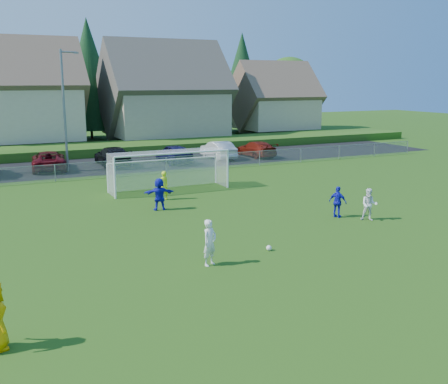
{
  "coord_description": "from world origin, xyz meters",
  "views": [
    {
      "loc": [
        -10.95,
        -14.59,
        6.76
      ],
      "look_at": [
        0.0,
        8.0,
        1.4
      ],
      "focal_mm": 42.0,
      "sensor_mm": 36.0,
      "label": 1
    }
  ],
  "objects": [
    {
      "name": "asphalt_lot",
      "position": [
        0.0,
        27.5,
        0.01
      ],
      "size": [
        60.0,
        60.0,
        0.0
      ],
      "primitive_type": "plane",
      "color": "black",
      "rests_on": "ground"
    },
    {
      "name": "car_g",
      "position": [
        12.18,
        26.52,
        0.7
      ],
      "size": [
        2.19,
        4.89,
        1.39
      ],
      "primitive_type": "imported",
      "rotation": [
        0.0,
        0.0,
        3.19
      ],
      "color": "maroon",
      "rests_on": "ground"
    },
    {
      "name": "ground",
      "position": [
        0.0,
        0.0,
        0.0
      ],
      "size": [
        160.0,
        160.0,
        0.0
      ],
      "primitive_type": "plane",
      "color": "#193D0C",
      "rests_on": "ground"
    },
    {
      "name": "tree_row",
      "position": [
        1.04,
        48.74,
        6.91
      ],
      "size": [
        65.98,
        12.36,
        13.8
      ],
      "color": "#382616",
      "rests_on": "ground"
    },
    {
      "name": "goalkeeper",
      "position": [
        -1.2,
        13.5,
        0.84
      ],
      "size": [
        0.69,
        0.54,
        1.67
      ],
      "primitive_type": "imported",
      "rotation": [
        0.0,
        0.0,
        3.39
      ],
      "color": "#D6ED1B",
      "rests_on": "ground"
    },
    {
      "name": "car_d",
      "position": [
        -0.76,
        27.09,
        0.77
      ],
      "size": [
        2.24,
        5.33,
        1.54
      ],
      "primitive_type": "imported",
      "rotation": [
        0.0,
        0.0,
        3.12
      ],
      "color": "black",
      "rests_on": "ground"
    },
    {
      "name": "soccer_ball",
      "position": [
        -0.47,
        2.86,
        0.11
      ],
      "size": [
        0.22,
        0.22,
        0.22
      ],
      "primitive_type": "sphere",
      "color": "white",
      "rests_on": "ground"
    },
    {
      "name": "car_e",
      "position": [
        4.19,
        26.24,
        0.79
      ],
      "size": [
        2.07,
        4.69,
        1.57
      ],
      "primitive_type": "imported",
      "rotation": [
        0.0,
        0.0,
        3.19
      ],
      "color": "#141343",
      "rests_on": "ground"
    },
    {
      "name": "player_white_b",
      "position": [
        6.34,
        4.76,
        0.8
      ],
      "size": [
        0.99,
        0.96,
        1.6
      ],
      "primitive_type": "imported",
      "rotation": [
        0.0,
        0.0,
        -0.67
      ],
      "color": "white",
      "rests_on": "ground"
    },
    {
      "name": "player_white_a",
      "position": [
        -3.33,
        2.35,
        0.87
      ],
      "size": [
        0.76,
        0.66,
        1.75
      ],
      "primitive_type": "imported",
      "rotation": [
        0.0,
        0.0,
        0.46
      ],
      "color": "white",
      "rests_on": "ground"
    },
    {
      "name": "car_c",
      "position": [
        -5.7,
        27.2,
        0.73
      ],
      "size": [
        3.04,
        5.51,
        1.46
      ],
      "primitive_type": "imported",
      "rotation": [
        0.0,
        0.0,
        3.02
      ],
      "color": "#580A10",
      "rests_on": "ground"
    },
    {
      "name": "grass_embankment",
      "position": [
        0.0,
        35.0,
        0.4
      ],
      "size": [
        70.0,
        6.0,
        0.8
      ],
      "primitive_type": "cube",
      "color": "#1E420F",
      "rests_on": "ground"
    },
    {
      "name": "player_blue_b",
      "position": [
        -2.22,
        11.28,
        0.86
      ],
      "size": [
        1.67,
        0.84,
        1.73
      ],
      "primitive_type": "imported",
      "rotation": [
        0.0,
        0.0,
        2.93
      ],
      "color": "#1317B7",
      "rests_on": "ground"
    },
    {
      "name": "car_f",
      "position": [
        8.56,
        26.84,
        0.77
      ],
      "size": [
        1.73,
        4.72,
        1.55
      ],
      "primitive_type": "imported",
      "rotation": [
        0.0,
        0.0,
        3.12
      ],
      "color": "silver",
      "rests_on": "ground"
    },
    {
      "name": "chainlink_fence",
      "position": [
        0.0,
        22.0,
        0.63
      ],
      "size": [
        52.06,
        0.06,
        1.2
      ],
      "color": "gray",
      "rests_on": "ground"
    },
    {
      "name": "houses_row",
      "position": [
        1.97,
        42.46,
        7.33
      ],
      "size": [
        53.9,
        11.45,
        13.27
      ],
      "color": "tan",
      "rests_on": "ground"
    },
    {
      "name": "soccer_goal",
      "position": [
        0.0,
        16.05,
        1.63
      ],
      "size": [
        7.42,
        1.9,
        2.5
      ],
      "color": "white",
      "rests_on": "ground"
    },
    {
      "name": "player_blue_a",
      "position": [
        5.33,
        5.91,
        0.79
      ],
      "size": [
        0.78,
        1.0,
        1.58
      ],
      "primitive_type": "imported",
      "rotation": [
        0.0,
        0.0,
        2.07
      ],
      "color": "#1317B7",
      "rests_on": "ground"
    },
    {
      "name": "streetlight",
      "position": [
        -4.45,
        26.0,
        4.84
      ],
      "size": [
        1.38,
        0.18,
        9.0
      ],
      "color": "slate",
      "rests_on": "ground"
    }
  ]
}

